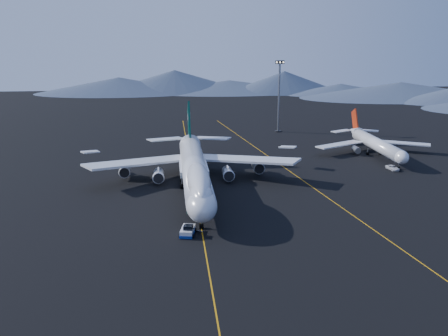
{
  "coord_description": "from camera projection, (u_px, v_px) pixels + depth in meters",
  "views": [
    {
      "loc": [
        -5.84,
        -124.46,
        39.49
      ],
      "look_at": [
        7.62,
        -0.35,
        6.0
      ],
      "focal_mm": 40.0,
      "sensor_mm": 36.0,
      "label": 1
    }
  ],
  "objects": [
    {
      "name": "floodlight_mast",
      "position": [
        279.0,
        96.0,
        205.62
      ],
      "size": [
        3.62,
        2.72,
        29.32
      ],
      "rotation": [
        0.0,
        0.0,
        -0.35
      ],
      "color": "black",
      "rests_on": "ground"
    },
    {
      "name": "taxiway_line_side",
      "position": [
        298.0,
        177.0,
        143.08
      ],
      "size": [
        28.08,
        198.09,
        0.01
      ],
      "primitive_type": "cube",
      "rotation": [
        0.0,
        0.0,
        0.14
      ],
      "color": "orange",
      "rests_on": "ground"
    },
    {
      "name": "second_jet",
      "position": [
        375.0,
        144.0,
        167.87
      ],
      "size": [
        40.8,
        46.09,
        13.12
      ],
      "rotation": [
        0.0,
        0.0,
        0.15
      ],
      "color": "silver",
      "rests_on": "ground"
    },
    {
      "name": "ground",
      "position": [
        195.0,
        191.0,
        130.35
      ],
      "size": [
        500.0,
        500.0,
        0.0
      ],
      "primitive_type": "plane",
      "color": "black",
      "rests_on": "ground"
    },
    {
      "name": "pushback_tug",
      "position": [
        188.0,
        231.0,
        101.53
      ],
      "size": [
        3.79,
        5.63,
        2.27
      ],
      "rotation": [
        0.0,
        0.0,
        -0.2
      ],
      "color": "silver",
      "rests_on": "ground"
    },
    {
      "name": "taxiway_line_main",
      "position": [
        195.0,
        191.0,
        130.35
      ],
      "size": [
        0.25,
        220.0,
        0.01
      ],
      "primitive_type": "cube",
      "color": "orange",
      "rests_on": "ground"
    },
    {
      "name": "service_van",
      "position": [
        393.0,
        168.0,
        150.02
      ],
      "size": [
        2.96,
        5.29,
        1.4
      ],
      "primitive_type": "imported",
      "rotation": [
        0.0,
        0.0,
        0.13
      ],
      "color": "white",
      "rests_on": "ground"
    },
    {
      "name": "boeing_747",
      "position": [
        195.0,
        169.0,
        128.88
      ],
      "size": [
        59.62,
        72.43,
        19.37
      ],
      "color": "silver",
      "rests_on": "ground"
    }
  ]
}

